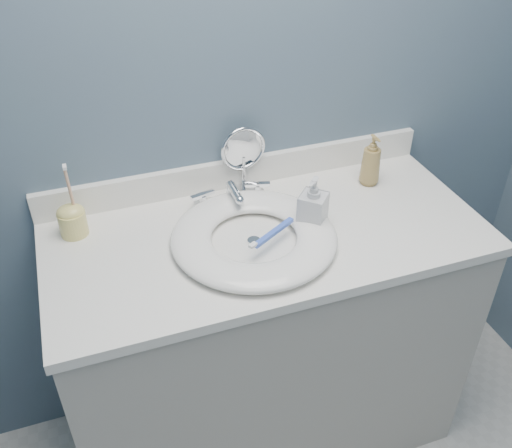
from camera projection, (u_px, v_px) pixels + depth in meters
name	position (u px, v px, depth m)	size (l,w,h in m)	color
back_wall	(235.00, 86.00, 1.60)	(2.20, 0.02, 2.40)	#4D6074
vanity_cabinet	(266.00, 344.00, 1.85)	(1.20, 0.55, 0.85)	#ACA79D
countertop	(267.00, 237.00, 1.59)	(1.22, 0.57, 0.03)	white
backsplash	(238.00, 172.00, 1.76)	(1.22, 0.02, 0.09)	white
basin	(254.00, 237.00, 1.53)	(0.45, 0.45, 0.04)	white
drain	(254.00, 241.00, 1.54)	(0.04, 0.04, 0.01)	silver
faucet	(232.00, 196.00, 1.68)	(0.25, 0.13, 0.07)	silver
makeup_mirror	(243.00, 156.00, 1.70)	(0.14, 0.08, 0.21)	silver
soap_bottle_amber	(371.00, 160.00, 1.74)	(0.06, 0.06, 0.16)	olive
soap_bottle_clear	(313.00, 203.00, 1.56)	(0.07, 0.07, 0.16)	silver
toothbrush_holder	(72.00, 219.00, 1.55)	(0.08, 0.08, 0.22)	#DFD06F
toothbrush_lying	(272.00, 234.00, 1.50)	(0.16, 0.10, 0.02)	blue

